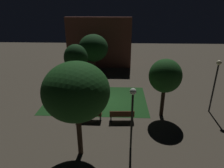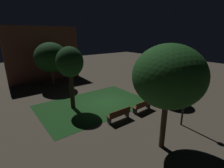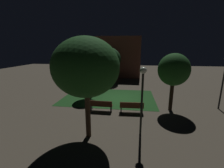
% 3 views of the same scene
% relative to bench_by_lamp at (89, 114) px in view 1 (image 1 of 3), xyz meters
% --- Properties ---
extents(ground_plane, '(60.00, 60.00, 0.00)m').
position_rel_bench_by_lamp_xyz_m(ground_plane, '(1.19, 3.17, -0.48)').
color(ground_plane, '#4C4438').
extents(grass_lawn, '(8.99, 5.98, 0.01)m').
position_rel_bench_by_lamp_xyz_m(grass_lawn, '(0.08, 3.42, -0.48)').
color(grass_lawn, '#194219').
rests_on(grass_lawn, ground).
extents(bench_by_lamp, '(1.80, 0.49, 0.88)m').
position_rel_bench_by_lamp_xyz_m(bench_by_lamp, '(0.00, 0.00, 0.00)').
color(bench_by_lamp, '#422314').
rests_on(bench_by_lamp, ground).
extents(bench_lawn_edge, '(1.82, 0.57, 0.88)m').
position_rel_bench_by_lamp_xyz_m(bench_lawn_edge, '(2.39, 0.00, 0.00)').
color(bench_lawn_edge, '#512D19').
rests_on(bench_lawn_edge, ground).
extents(tree_lawn_side, '(2.05, 2.05, 4.94)m').
position_rel_bench_by_lamp_xyz_m(tree_lawn_side, '(-1.65, 3.88, 3.21)').
color(tree_lawn_side, '#2D2116').
rests_on(tree_lawn_side, ground).
extents(tree_tall_center, '(3.48, 3.48, 4.96)m').
position_rel_bench_by_lamp_xyz_m(tree_tall_center, '(-1.00, 10.27, 2.87)').
color(tree_tall_center, '#38281C').
rests_on(tree_tall_center, ground).
extents(tree_back_right, '(3.43, 3.43, 5.43)m').
position_rel_bench_by_lamp_xyz_m(tree_back_right, '(0.02, -3.51, 3.39)').
color(tree_back_right, '#423021').
rests_on(tree_back_right, ground).
extents(tree_back_left, '(2.36, 2.36, 4.48)m').
position_rel_bench_by_lamp_xyz_m(tree_back_left, '(5.46, 0.96, 2.74)').
color(tree_back_left, '#2D2116').
rests_on(tree_back_left, ground).
extents(lamp_post_plaza_west, '(0.36, 0.36, 3.89)m').
position_rel_bench_by_lamp_xyz_m(lamp_post_plaza_west, '(2.91, -2.96, 2.22)').
color(lamp_post_plaza_west, black).
rests_on(lamp_post_plaza_west, ground).
extents(lamp_post_near_wall, '(0.36, 0.36, 4.25)m').
position_rel_bench_by_lamp_xyz_m(lamp_post_near_wall, '(9.44, 1.70, 2.43)').
color(lamp_post_near_wall, black).
rests_on(lamp_post_near_wall, ground).
extents(building_wall_backdrop, '(8.69, 0.80, 6.69)m').
position_rel_bench_by_lamp_xyz_m(building_wall_backdrop, '(-0.72, 13.71, 2.86)').
color(building_wall_backdrop, brown).
rests_on(building_wall_backdrop, ground).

